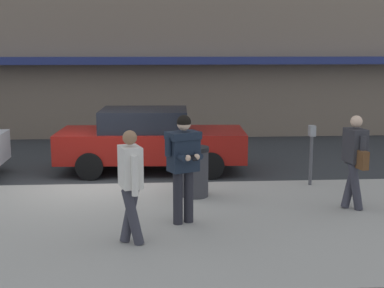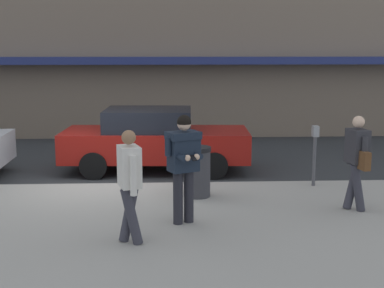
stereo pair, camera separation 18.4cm
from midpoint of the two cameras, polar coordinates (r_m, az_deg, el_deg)
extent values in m
plane|color=#2B2D30|center=(11.86, -10.60, -4.61)|extent=(80.00, 80.00, 0.00)
cube|color=#99968E|center=(9.04, -6.29, -8.75)|extent=(32.00, 5.30, 0.14)
cube|color=silver|center=(11.84, -5.74, -4.51)|extent=(28.00, 0.12, 0.01)
cube|color=navy|center=(17.55, -5.30, 8.85)|extent=(26.60, 0.70, 0.24)
cube|color=maroon|center=(13.15, -4.70, -0.03)|extent=(4.58, 2.02, 0.70)
cube|color=black|center=(13.07, -5.53, 2.60)|extent=(2.14, 1.73, 0.52)
cylinder|color=black|center=(14.05, 1.20, -0.80)|extent=(0.65, 0.25, 0.64)
cylinder|color=black|center=(12.37, 1.56, -2.30)|extent=(0.65, 0.25, 0.64)
cylinder|color=black|center=(14.20, -10.12, -0.84)|extent=(0.65, 0.25, 0.64)
cylinder|color=black|center=(12.54, -11.28, -2.33)|extent=(0.65, 0.25, 0.64)
cylinder|color=#23232B|center=(8.87, -0.97, -5.60)|extent=(0.16, 0.16, 0.88)
cylinder|color=#23232B|center=(8.78, -2.12, -5.78)|extent=(0.16, 0.16, 0.88)
cube|color=#192333|center=(8.65, -1.57, -0.84)|extent=(0.54, 0.47, 0.64)
cube|color=#192333|center=(8.60, -1.58, 0.92)|extent=(0.62, 0.53, 0.12)
cylinder|color=#192333|center=(8.76, -0.01, 0.03)|extent=(0.11, 0.11, 0.30)
cylinder|color=#192333|center=(8.59, -0.19, -1.19)|extent=(0.22, 0.31, 0.10)
sphere|color=beige|center=(8.44, -0.12, -1.39)|extent=(0.10, 0.10, 0.10)
cylinder|color=#192333|center=(8.51, -3.17, -0.28)|extent=(0.11, 0.11, 0.30)
cylinder|color=#192333|center=(8.45, -1.94, -1.38)|extent=(0.22, 0.31, 0.10)
sphere|color=beige|center=(8.36, -1.09, -1.50)|extent=(0.10, 0.10, 0.10)
cube|color=black|center=(8.36, -0.47, -1.50)|extent=(0.13, 0.16, 0.07)
sphere|color=beige|center=(8.55, -1.49, 2.15)|extent=(0.22, 0.22, 0.22)
sphere|color=black|center=(8.54, -1.49, 2.35)|extent=(0.23, 0.23, 0.23)
cylinder|color=#33333D|center=(7.91, -6.99, -7.73)|extent=(0.36, 0.24, 0.87)
cylinder|color=#33333D|center=(8.08, -7.30, -7.36)|extent=(0.36, 0.24, 0.87)
cube|color=silver|center=(7.80, -7.27, -2.43)|extent=(0.39, 0.48, 0.60)
cylinder|color=silver|center=(7.59, -6.81, -3.40)|extent=(0.10, 0.10, 0.58)
cylinder|color=silver|center=(8.06, -7.68, -2.62)|extent=(0.10, 0.10, 0.58)
sphere|color=#8C6647|center=(7.72, -7.34, 0.69)|extent=(0.21, 0.21, 0.21)
cylinder|color=#33333D|center=(10.06, 16.03, -4.16)|extent=(0.35, 0.20, 0.87)
cylinder|color=#33333D|center=(9.91, 16.53, -4.40)|extent=(0.35, 0.20, 0.87)
cube|color=#2D2D33|center=(9.83, 16.49, -0.16)|extent=(0.34, 0.46, 0.60)
cylinder|color=#2D2D33|center=(10.06, 15.77, -0.36)|extent=(0.10, 0.10, 0.58)
cylinder|color=#2D2D33|center=(9.64, 17.20, -0.88)|extent=(0.10, 0.10, 0.58)
sphere|color=beige|center=(9.77, 16.62, 2.33)|extent=(0.21, 0.21, 0.21)
cube|color=brown|center=(9.61, 17.20, -1.65)|extent=(0.16, 0.26, 0.32)
cylinder|color=#4C4C51|center=(11.49, 12.12, -1.74)|extent=(0.07, 0.07, 1.05)
cube|color=gray|center=(11.38, 12.24, 1.39)|extent=(0.12, 0.18, 0.22)
cylinder|color=#38383D|center=(10.40, -0.19, -3.19)|extent=(0.52, 0.52, 0.90)
cylinder|color=black|center=(10.29, -0.19, -0.53)|extent=(0.55, 0.55, 0.08)
camera|label=1|loc=(0.09, -90.62, -0.11)|focal=50.00mm
camera|label=2|loc=(0.09, 89.38, 0.11)|focal=50.00mm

